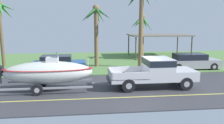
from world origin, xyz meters
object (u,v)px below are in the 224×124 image
(boat_on_trailer, at_px, (48,72))
(parked_sedan_far, at_px, (59,64))
(palm_tree_near_left, at_px, (95,22))
(palm_tree_far_left, at_px, (142,27))
(parked_sedan_near, at_px, (191,62))
(pickup_truck_towing, at_px, (157,71))
(palm_tree_mid, at_px, (142,5))
(carport_awning, at_px, (159,36))

(boat_on_trailer, bearing_deg, parked_sedan_far, 88.88)
(palm_tree_near_left, distance_m, palm_tree_far_left, 6.12)
(parked_sedan_near, height_order, palm_tree_far_left, palm_tree_far_left)
(pickup_truck_towing, bearing_deg, parked_sedan_far, 140.11)
(boat_on_trailer, height_order, palm_tree_far_left, palm_tree_far_left)
(pickup_truck_towing, height_order, palm_tree_far_left, palm_tree_far_left)
(boat_on_trailer, xyz_separation_m, palm_tree_far_left, (8.41, 11.12, 2.45))
(pickup_truck_towing, bearing_deg, parked_sedan_near, 48.68)
(palm_tree_mid, relative_size, palm_tree_far_left, 1.45)
(pickup_truck_towing, height_order, palm_tree_near_left, palm_tree_near_left)
(boat_on_trailer, xyz_separation_m, palm_tree_near_left, (3.30, 7.79, 2.93))
(pickup_truck_towing, bearing_deg, palm_tree_near_left, 113.82)
(boat_on_trailer, distance_m, parked_sedan_near, 12.71)
(pickup_truck_towing, distance_m, parked_sedan_far, 8.65)
(boat_on_trailer, distance_m, parked_sedan_far, 5.56)
(parked_sedan_near, relative_size, palm_tree_far_left, 0.93)
(carport_awning, distance_m, palm_tree_far_left, 3.14)
(parked_sedan_far, height_order, palm_tree_near_left, palm_tree_near_left)
(parked_sedan_far, relative_size, carport_awning, 0.64)
(parked_sedan_far, height_order, palm_tree_far_left, palm_tree_far_left)
(carport_awning, distance_m, palm_tree_mid, 7.98)
(boat_on_trailer, bearing_deg, palm_tree_far_left, 52.89)
(palm_tree_mid, bearing_deg, carport_awning, 60.56)
(palm_tree_far_left, bearing_deg, parked_sedan_near, -61.64)
(parked_sedan_near, bearing_deg, palm_tree_far_left, 118.36)
(carport_awning, xyz_separation_m, palm_tree_mid, (-3.64, -6.45, 2.99))
(pickup_truck_towing, distance_m, boat_on_trailer, 6.74)
(parked_sedan_near, height_order, carport_awning, carport_awning)
(palm_tree_far_left, bearing_deg, parked_sedan_far, -146.12)
(parked_sedan_near, distance_m, carport_awning, 7.67)
(pickup_truck_towing, height_order, palm_tree_mid, palm_tree_mid)
(palm_tree_near_left, bearing_deg, pickup_truck_towing, -66.18)
(parked_sedan_far, bearing_deg, parked_sedan_near, -0.68)
(parked_sedan_far, bearing_deg, pickup_truck_towing, -39.89)
(palm_tree_mid, xyz_separation_m, palm_tree_far_left, (1.21, 4.74, -1.95))
(pickup_truck_towing, xyz_separation_m, parked_sedan_far, (-6.63, 5.54, -0.37))
(carport_awning, height_order, palm_tree_mid, palm_tree_mid)
(palm_tree_far_left, bearing_deg, palm_tree_near_left, -146.96)
(palm_tree_near_left, height_order, palm_tree_far_left, palm_tree_near_left)
(parked_sedan_near, bearing_deg, carport_awning, 95.02)
(palm_tree_mid, bearing_deg, parked_sedan_near, -12.70)
(pickup_truck_towing, distance_m, palm_tree_mid, 7.81)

